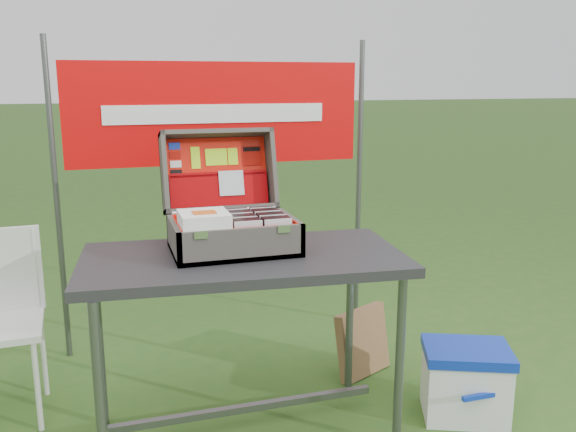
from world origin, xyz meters
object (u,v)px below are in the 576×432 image
object	(u,v)px
suitcase	(230,193)
cooler	(465,382)
table	(245,347)
cardboard_box	(363,342)

from	to	relation	value
suitcase	cooler	distance (m)	1.34
table	suitcase	world-z (taller)	suitcase
cooler	cardboard_box	size ratio (longest dim) A/B	1.09
table	cooler	world-z (taller)	table
suitcase	cardboard_box	bearing A→B (deg)	18.17
table	cardboard_box	distance (m)	0.82
suitcase	cooler	bearing A→B (deg)	-15.29
table	cardboard_box	size ratio (longest dim) A/B	3.72
table	suitcase	size ratio (longest dim) A/B	2.47
cooler	cardboard_box	distance (m)	0.58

